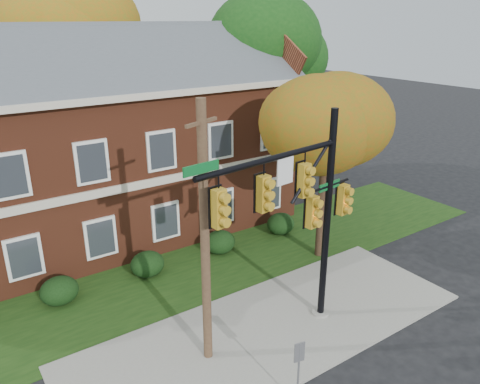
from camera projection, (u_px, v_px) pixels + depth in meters
ground at (291, 345)px, 15.16m from camera, size 120.00×120.00×0.00m
sidewalk at (272, 329)px, 15.91m from camera, size 14.00×5.00×0.08m
grass_strip at (199, 268)px, 19.78m from camera, size 30.00×6.00×0.04m
apartment_building at (94, 132)px, 21.56m from camera, size 18.80×8.80×9.74m
hedge_left at (59, 291)px, 17.22m from camera, size 1.40×1.26×1.05m
hedge_center at (147, 264)px, 19.08m from camera, size 1.40×1.26×1.05m
hedge_right at (220, 242)px, 20.93m from camera, size 1.40×1.26×1.05m
hedge_far_right at (281, 224)px, 22.79m from camera, size 1.40×1.26×1.05m
tree_near_right at (335, 106)px, 18.56m from camera, size 4.50×4.25×8.58m
tree_right_rear at (276, 51)px, 27.11m from camera, size 6.30×5.95×10.62m
tree_far_rear at (65, 38)px, 26.96m from camera, size 6.84×6.46×11.52m
traffic_signal at (301, 206)px, 14.22m from camera, size 6.62×1.06×7.42m
utility_pole at (205, 240)px, 13.19m from camera, size 1.20×0.56×8.08m
sign_post at (299, 364)px, 12.32m from camera, size 0.30×0.10×2.09m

